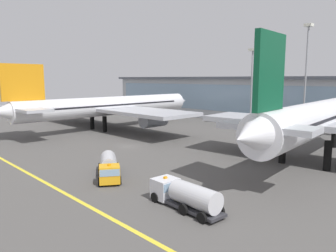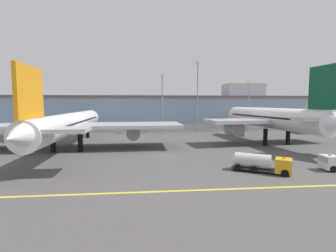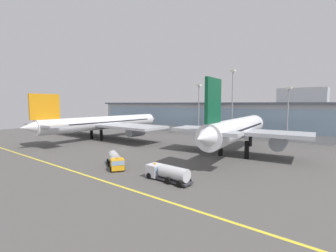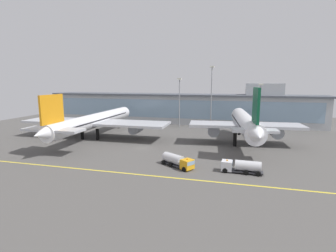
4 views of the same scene
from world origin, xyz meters
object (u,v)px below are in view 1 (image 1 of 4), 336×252
(airliner_near_left, at_px, (109,107))
(apron_light_mast_centre, at_px, (252,76))
(fuel_tanker_truck, at_px, (184,194))
(baggage_tug_near, at_px, (109,167))
(apron_light_mast_west, at_px, (306,64))
(airliner_near_right, at_px, (312,121))

(airliner_near_left, xyz_separation_m, apron_light_mast_centre, (24.54, 29.99, 8.23))
(fuel_tanker_truck, xyz_separation_m, apron_light_mast_centre, (-26.15, 54.63, 12.77))
(fuel_tanker_truck, distance_m, baggage_tug_near, 14.31)
(apron_light_mast_centre, bearing_deg, baggage_tug_near, -77.71)
(apron_light_mast_west, bearing_deg, apron_light_mast_centre, -169.20)
(airliner_near_left, bearing_deg, apron_light_mast_centre, -40.00)
(apron_light_mast_west, xyz_separation_m, apron_light_mast_centre, (-13.61, -2.60, -2.85))
(baggage_tug_near, distance_m, apron_light_mast_west, 59.11)
(baggage_tug_near, bearing_deg, airliner_near_left, 178.37)
(fuel_tanker_truck, bearing_deg, apron_light_mast_centre, -61.82)
(baggage_tug_near, bearing_deg, apron_light_mast_centre, 134.49)
(apron_light_mast_centre, bearing_deg, airliner_near_right, -43.95)
(apron_light_mast_west, bearing_deg, fuel_tanker_truck, -77.64)
(airliner_near_right, bearing_deg, baggage_tug_near, 144.36)
(apron_light_mast_west, distance_m, apron_light_mast_centre, 14.15)
(baggage_tug_near, height_order, apron_light_mast_centre, apron_light_mast_centre)
(airliner_near_right, height_order, baggage_tug_near, airliner_near_right)
(airliner_near_right, bearing_deg, apron_light_mast_centre, 39.94)
(fuel_tanker_truck, bearing_deg, apron_light_mast_west, -75.05)
(baggage_tug_near, relative_size, apron_light_mast_centre, 0.42)
(airliner_near_right, height_order, fuel_tanker_truck, airliner_near_right)
(airliner_near_right, distance_m, fuel_tanker_truck, 28.57)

